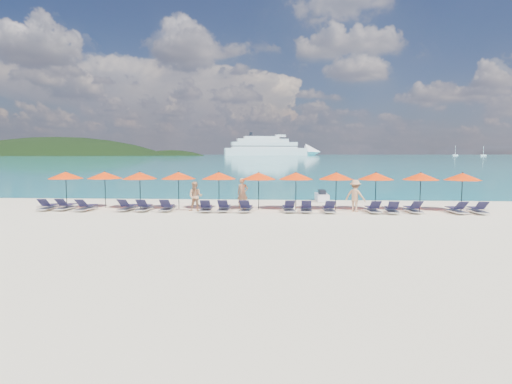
{
  "coord_description": "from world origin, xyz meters",
  "views": [
    {
      "loc": [
        1.43,
        -20.76,
        3.36
      ],
      "look_at": [
        0.0,
        3.0,
        1.2
      ],
      "focal_mm": 30.0,
      "sensor_mm": 36.0,
      "label": 1
    }
  ],
  "objects": [
    {
      "name": "ground",
      "position": [
        0.0,
        0.0,
        0.0
      ],
      "size": [
        1400.0,
        1400.0,
        0.0
      ],
      "primitive_type": "plane",
      "color": "beige"
    },
    {
      "name": "sea",
      "position": [
        0.0,
        660.0,
        0.01
      ],
      "size": [
        1600.0,
        1300.0,
        0.01
      ],
      "primitive_type": "cube",
      "color": "#1FA9B2",
      "rests_on": "ground"
    },
    {
      "name": "headland_main",
      "position": [
        -300.0,
        540.0,
        -38.0
      ],
      "size": [
        374.0,
        242.0,
        126.5
      ],
      "color": "black",
      "rests_on": "ground"
    },
    {
      "name": "headland_small",
      "position": [
        -150.0,
        560.0,
        -35.0
      ],
      "size": [
        162.0,
        126.0,
        85.5
      ],
      "color": "black",
      "rests_on": "ground"
    },
    {
      "name": "cruise_ship",
      "position": [
        -9.29,
        586.52,
        10.04
      ],
      "size": [
        140.0,
        52.24,
        38.58
      ],
      "rotation": [
        0.0,
        0.0,
        0.22
      ],
      "color": "white",
      "rests_on": "ground"
    },
    {
      "name": "sailboat_near",
      "position": [
        219.75,
        533.46,
        1.28
      ],
      "size": [
        6.81,
        2.27,
        12.48
      ],
      "color": "white",
      "rests_on": "ground"
    },
    {
      "name": "sailboat_far",
      "position": [
        234.5,
        490.3,
        1.21
      ],
      "size": [
        6.44,
        2.15,
        11.8
      ],
      "color": "white",
      "rests_on": "ground"
    },
    {
      "name": "jetski",
      "position": [
        4.26,
        9.41,
        0.32
      ],
      "size": [
        0.89,
        2.18,
        0.77
      ],
      "rotation": [
        0.0,
        0.0,
        0.04
      ],
      "color": "silver",
      "rests_on": "ground"
    },
    {
      "name": "beachgoer_a",
      "position": [
        -0.92,
        4.85,
        0.94
      ],
      "size": [
        0.79,
        0.65,
        1.87
      ],
      "primitive_type": "imported",
      "rotation": [
        0.0,
        0.0,
        0.34
      ],
      "color": "tan",
      "rests_on": "ground"
    },
    {
      "name": "beachgoer_b",
      "position": [
        -3.56,
        3.62,
        0.86
      ],
      "size": [
        0.88,
        0.55,
        1.73
      ],
      "primitive_type": "imported",
      "rotation": [
        0.0,
        0.0,
        -0.08
      ],
      "color": "tan",
      "rests_on": "ground"
    },
    {
      "name": "beachgoer_c",
      "position": [
        5.67,
        4.02,
        0.92
      ],
      "size": [
        1.31,
        1.05,
        1.84
      ],
      "primitive_type": "imported",
      "rotation": [
        0.0,
        0.0,
        2.64
      ],
      "color": "tan",
      "rests_on": "ground"
    },
    {
      "name": "umbrella_0",
      "position": [
        -11.78,
        4.62,
        2.02
      ],
      "size": [
        2.1,
        2.1,
        2.28
      ],
      "color": "black",
      "rests_on": "ground"
    },
    {
      "name": "umbrella_1",
      "position": [
        -9.41,
        4.81,
        2.02
      ],
      "size": [
        2.1,
        2.1,
        2.28
      ],
      "color": "black",
      "rests_on": "ground"
    },
    {
      "name": "umbrella_2",
      "position": [
        -7.14,
        4.59,
        2.02
      ],
      "size": [
        2.1,
        2.1,
        2.28
      ],
      "color": "black",
      "rests_on": "ground"
    },
    {
      "name": "umbrella_3",
      "position": [
        -4.81,
        4.73,
        2.02
      ],
      "size": [
        2.1,
        2.1,
        2.28
      ],
      "color": "black",
      "rests_on": "ground"
    },
    {
      "name": "umbrella_4",
      "position": [
        -2.35,
        4.77,
        2.02
      ],
      "size": [
        2.1,
        2.1,
        2.28
      ],
      "color": "black",
      "rests_on": "ground"
    },
    {
      "name": "umbrella_5",
      "position": [
        0.06,
        4.59,
        2.02
      ],
      "size": [
        2.1,
        2.1,
        2.28
      ],
      "color": "black",
      "rests_on": "ground"
    },
    {
      "name": "umbrella_6",
      "position": [
        2.28,
        4.74,
        2.02
      ],
      "size": [
        2.1,
        2.1,
        2.28
      ],
      "color": "black",
      "rests_on": "ground"
    },
    {
      "name": "umbrella_7",
      "position": [
        4.66,
        4.78,
        2.02
      ],
      "size": [
        2.1,
        2.1,
        2.28
      ],
      "color": "black",
      "rests_on": "ground"
    },
    {
      "name": "umbrella_8",
      "position": [
        6.99,
        4.78,
        2.02
      ],
      "size": [
        2.1,
        2.1,
        2.28
      ],
      "color": "black",
      "rests_on": "ground"
    },
    {
      "name": "umbrella_9",
      "position": [
        9.56,
        4.72,
        2.02
      ],
      "size": [
        2.1,
        2.1,
        2.28
      ],
      "color": "black",
      "rests_on": "ground"
    },
    {
      "name": "umbrella_10",
      "position": [
        11.87,
        4.57,
        2.02
      ],
      "size": [
        2.1,
        2.1,
        2.28
      ],
      "color": "black",
      "rests_on": "ground"
    },
    {
      "name": "lounger_0",
      "position": [
        -12.33,
        3.52,
        0.24
      ],
      "size": [
        0.68,
        1.72,
        0.66
      ],
      "rotation": [
        0.0,
        0.0,
        0.04
      ],
      "color": "silver",
      "rests_on": "ground"
    },
    {
      "name": "lounger_1",
      "position": [
        -11.33,
        3.66,
        0.24
      ],
      "size": [
        0.64,
        1.71,
        0.66
      ],
      "rotation": [
        0.0,
        0.0,
        -0.01
      ],
      "color": "silver",
      "rests_on": "ground"
    },
    {
      "name": "lounger_2",
      "position": [
        -9.96,
        3.38,
        0.24
      ],
      "size": [
        0.77,
        1.75,
        0.66
      ],
      "rotation": [
        0.0,
        0.0,
        -0.09
      ],
      "color": "silver",
      "rests_on": "ground"
    },
    {
      "name": "lounger_3",
      "position": [
        -7.56,
        3.53,
        0.24
      ],
      "size": [
        0.78,
        1.75,
        0.66
      ],
      "rotation": [
        0.0,
        0.0,
        -0.09
      ],
      "color": "silver",
      "rests_on": "ground"
    },
    {
      "name": "lounger_4",
      "position": [
        -6.54,
        3.5,
        0.24
      ],
      "size": [
        0.64,
        1.71,
        0.66
      ],
      "rotation": [
        0.0,
        0.0,
        0.01
      ],
      "color": "silver",
      "rests_on": "ground"
    },
    {
      "name": "lounger_5",
      "position": [
        -5.2,
        3.51,
        0.24
      ],
      "size": [
        0.69,
        1.73,
        0.66
      ],
      "rotation": [
        0.0,
        0.0,
        0.04
      ],
      "color": "silver",
      "rests_on": "ground"
    },
    {
      "name": "lounger_6",
      "position": [
        -2.89,
        3.39,
        0.24
      ],
      "size": [
        0.74,
        1.74,
        0.66
      ],
      "rotation": [
        0.0,
        0.0,
        0.07
      ],
      "color": "silver",
      "rests_on": "ground"
    },
    {
      "name": "lounger_7",
      "position": [
        -1.87,
        3.52,
        0.24
      ],
      "size": [
        0.62,
        1.7,
        0.66
      ],
      "rotation": [
        0.0,
        0.0,
        0.0
      ],
      "color": "silver",
      "rests_on": "ground"
    },
    {
      "name": "lounger_8",
      "position": [
        -0.6,
        3.43,
        0.24
      ],
      "size": [
        0.74,
        1.74,
        0.66
      ],
      "rotation": [
        0.0,
        0.0,
        -0.07
      ],
      "color": "silver",
      "rests_on": "ground"
    },
    {
      "name": "lounger_9",
      "position": [
        1.84,
        3.55,
        0.24
      ],
      "size": [
        0.78,
        1.75,
        0.66
      ],
      "rotation": [
        0.0,
        0.0,
        0.09
      ],
      "color": "silver",
      "rests_on": "ground"
    },
    {
      "name": "lounger_10",
      "position": [
        2.84,
        3.52,
        0.24
      ],
      "size": [
        0.7,
        1.73,
        0.66
      ],
      "rotation": [
        0.0,
        0.0,
        -0.05
      ],
      "color": "silver",
      "rests_on": "ground"
    },
    {
      "name": "lounger_11",
      "position": [
        4.11,
        3.49,
        0.24
      ],
      "size": [
        0.66,
        1.72,
        0.66
      ],
      "rotation": [
        0.0,
        0.0,
        0.03
      ],
      "color": "silver",
      "rests_on": "ground"
    },
    {
      "name": "lounger_12",
      "position": [
        6.58,
        3.51,
        0.24
      ],
      "size": [
        0.7,
        1.73,
        0.66
      ],
      "rotation": [
        0.0,
        0.0,
        0.05
      ],
      "color": "silver",
      "rests_on": "ground"
    },
    {
      "name": "lounger_13",
      "position": [
        7.59,
        3.38,
        0.24
      ],
      "size": [
        0.76,
        1.75,
        0.66
      ],
      "rotation": [
        0.0,
        0.0,
        -0.09
      ],
      "color": "silver",
      "rests_on": "ground"
    },
    {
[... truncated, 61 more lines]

